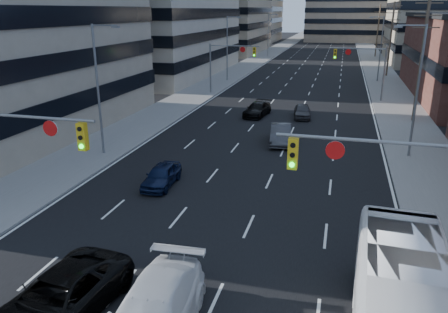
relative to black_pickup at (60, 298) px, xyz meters
name	(u,v)px	position (x,y,z in m)	size (l,w,h in m)	color
road_surface	(325,45)	(2.94, 126.04, -0.78)	(18.00, 300.00, 0.02)	black
sidewalk_left	(286,44)	(-8.56, 126.04, -0.71)	(5.00, 300.00, 0.15)	slate
sidewalk_right	(366,45)	(14.44, 126.04, -0.71)	(5.00, 300.00, 0.15)	slate
office_left_far	(220,18)	(-21.06, 96.04, 7.21)	(20.00, 30.00, 16.00)	gray
bg_block_left	(241,9)	(-25.06, 136.04, 9.21)	(24.00, 24.00, 20.00)	#ADA089
bg_block_right	(446,24)	(34.94, 126.04, 5.21)	(22.00, 22.00, 12.00)	gray
signal_near_left	(13,150)	(-4.52, 4.04, 3.54)	(6.59, 0.33, 6.00)	slate
signal_near_right	(393,185)	(10.39, 4.04, 3.54)	(6.59, 0.33, 6.00)	slate
signal_far_left	(229,59)	(-4.75, 41.04, 3.51)	(6.09, 0.33, 6.00)	slate
signal_far_right	(363,62)	(10.62, 41.04, 3.51)	(6.09, 0.33, 6.00)	slate
utility_pole_block	(422,58)	(15.14, 32.04, 4.99)	(2.20, 0.28, 11.00)	#4C3D2D
utility_pole_midblock	(391,38)	(15.14, 62.04, 4.99)	(2.20, 0.28, 11.00)	#4C3D2D
utility_pole_distant	(378,30)	(15.14, 92.04, 4.99)	(2.20, 0.28, 11.00)	#4C3D2D
streetlight_left_near	(100,84)	(-7.40, 16.04, 4.26)	(2.03, 0.22, 9.00)	slate
streetlight_left_mid	(228,45)	(-7.40, 51.04, 4.26)	(2.03, 0.22, 9.00)	slate
streetlight_left_far	(269,33)	(-7.40, 86.04, 4.26)	(2.03, 0.22, 9.00)	slate
streetlight_right_near	(416,86)	(13.28, 21.04, 4.26)	(2.03, 0.22, 9.00)	slate
streetlight_right_far	(380,46)	(13.28, 56.04, 4.26)	(2.03, 0.22, 9.00)	slate
black_pickup	(60,298)	(0.00, 0.00, 0.00)	(2.62, 5.67, 1.58)	black
sedan_blue	(162,175)	(-1.29, 11.73, -0.14)	(1.52, 3.78, 1.29)	black
sedan_grey_center	(281,134)	(4.26, 22.13, -0.07)	(1.53, 4.39, 1.45)	#37373A
sedan_black_far	(257,109)	(0.78, 30.70, -0.13)	(1.83, 4.50, 1.31)	black
sedan_grey_right	(302,111)	(5.08, 31.07, -0.13)	(1.54, 3.84, 1.31)	#373639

